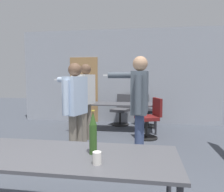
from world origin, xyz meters
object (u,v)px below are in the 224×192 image
person_left_plaid (75,102)px  office_chair_near_pushed (146,112)px  office_chair_far_left (150,119)px  drink_cup (97,158)px  person_far_watching (85,95)px  beer_bottle (93,133)px  person_right_polo (139,100)px  office_chair_side_rolled (121,111)px

person_left_plaid → office_chair_near_pushed: bearing=-6.4°
office_chair_far_left → drink_cup: 3.47m
office_chair_near_pushed → office_chair_far_left: bearing=52.9°
person_far_watching → beer_bottle: person_far_watching is taller
office_chair_far_left → person_left_plaid: bearing=120.2°
beer_bottle → drink_cup: (0.09, -0.23, -0.14)m
drink_cup → office_chair_far_left: bearing=81.9°
office_chair_near_pushed → drink_cup: 4.75m
person_right_polo → beer_bottle: 1.62m
person_far_watching → person_left_plaid: bearing=-155.1°
office_chair_near_pushed → drink_cup: size_ratio=8.75×
office_chair_near_pushed → beer_bottle: bearing=43.2°
person_far_watching → office_chair_far_left: 1.60m
person_far_watching → beer_bottle: bearing=-145.0°
person_far_watching → office_chair_near_pushed: bearing=-20.5°
person_far_watching → office_chair_near_pushed: (1.35, 1.70, -0.63)m
office_chair_side_rolled → drink_cup: (0.33, -4.77, 0.36)m
drink_cup → office_chair_near_pushed: bearing=85.1°
person_far_watching → beer_bottle: size_ratio=4.22×
person_far_watching → person_right_polo: size_ratio=0.97×
office_chair_near_pushed → office_chair_side_rolled: 0.74m
person_left_plaid → office_chair_side_rolled: size_ratio=1.84×
person_left_plaid → office_chair_far_left: (1.29, 1.58, -0.56)m
person_left_plaid → office_chair_side_rolled: (0.47, 2.93, -0.59)m
office_chair_near_pushed → office_chair_side_rolled: size_ratio=1.00×
office_chair_side_rolled → beer_bottle: bearing=113.1°
person_right_polo → office_chair_near_pushed: bearing=1.7°
office_chair_near_pushed → beer_bottle: 4.55m
beer_bottle → office_chair_side_rolled: bearing=93.1°
person_left_plaid → office_chair_side_rolled: bearing=7.4°
person_right_polo → office_chair_far_left: size_ratio=1.87×
office_chair_near_pushed → beer_bottle: size_ratio=2.22×
beer_bottle → drink_cup: size_ratio=3.95×
drink_cup → person_far_watching: bearing=107.4°
office_chair_far_left → beer_bottle: bearing=149.1°
beer_bottle → drink_cup: beer_bottle is taller
office_chair_far_left → office_chair_near_pushed: 1.30m
office_chair_side_rolled → office_chair_far_left: bearing=141.3°
person_right_polo → drink_cup: size_ratio=17.09×
drink_cup → person_left_plaid: bearing=113.5°
person_right_polo → beer_bottle: person_right_polo is taller
office_chair_side_rolled → drink_cup: size_ratio=8.78×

